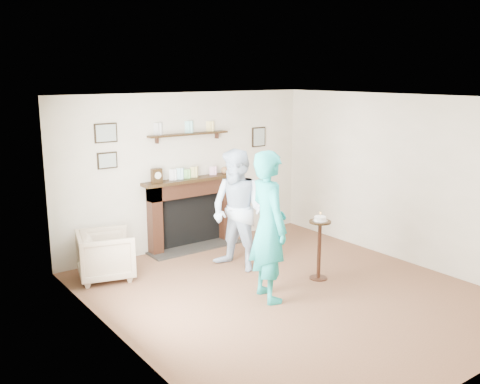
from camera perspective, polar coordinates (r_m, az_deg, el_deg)
name	(u,v)px	position (r m, az deg, el deg)	size (l,w,h in m)	color
ground	(288,293)	(7.07, 5.16, -10.72)	(5.00, 5.00, 0.00)	brown
room_shell	(256,163)	(7.13, 1.73, 3.14)	(4.54, 5.02, 2.52)	beige
armchair	(107,278)	(7.77, -13.98, -8.88)	(0.72, 0.74, 0.67)	tan
man	(238,269)	(7.88, -0.24, -8.16)	(0.85, 0.66, 1.75)	silver
woman	(268,298)	(6.93, 2.98, -11.20)	(0.69, 0.45, 1.89)	teal
pedestal_table	(320,238)	(7.40, 8.48, -4.89)	(0.30, 0.30, 0.95)	black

